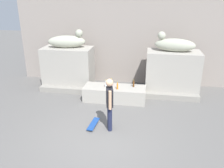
% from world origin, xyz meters
% --- Properties ---
extents(ground_plane, '(40.00, 40.00, 0.00)m').
position_xyz_m(ground_plane, '(0.00, 0.00, 0.00)').
color(ground_plane, '#605E5B').
extents(facade_wall, '(9.80, 0.60, 6.53)m').
position_xyz_m(facade_wall, '(0.00, 5.22, 3.26)').
color(facade_wall, gray).
rests_on(facade_wall, ground_plane).
extents(pedestal_left, '(2.16, 1.14, 1.81)m').
position_xyz_m(pedestal_left, '(-2.26, 3.92, 0.91)').
color(pedestal_left, '#A39E93').
rests_on(pedestal_left, ground_plane).
extents(pedestal_right, '(2.16, 1.14, 1.81)m').
position_xyz_m(pedestal_right, '(2.26, 3.92, 0.91)').
color(pedestal_right, '#A39E93').
rests_on(pedestal_right, ground_plane).
extents(statue_reclining_left, '(1.67, 0.83, 0.78)m').
position_xyz_m(statue_reclining_left, '(-2.23, 3.93, 2.10)').
color(statue_reclining_left, '#ACB099').
rests_on(statue_reclining_left, pedestal_left).
extents(statue_reclining_right, '(1.65, 0.73, 0.78)m').
position_xyz_m(statue_reclining_right, '(2.23, 3.92, 2.10)').
color(statue_reclining_right, '#ACB099').
rests_on(statue_reclining_right, pedestal_right).
extents(ledge_block, '(2.43, 0.89, 0.56)m').
position_xyz_m(ledge_block, '(0.00, 2.80, 0.28)').
color(ledge_block, '#A39E93').
rests_on(ledge_block, ground_plane).
extents(skater, '(0.27, 0.53, 1.67)m').
position_xyz_m(skater, '(0.17, 0.66, 0.92)').
color(skater, '#1E233F').
rests_on(skater, ground_plane).
extents(skateboard, '(0.26, 0.81, 0.08)m').
position_xyz_m(skateboard, '(-0.38, 0.75, 0.06)').
color(skateboard, navy).
rests_on(skateboard, ground_plane).
extents(bottle_orange, '(0.06, 0.06, 0.30)m').
position_xyz_m(bottle_orange, '(0.14, 2.59, 0.68)').
color(bottle_orange, orange).
rests_on(bottle_orange, ledge_block).
extents(bottle_red, '(0.07, 0.07, 0.28)m').
position_xyz_m(bottle_red, '(-0.17, 2.98, 0.68)').
color(bottle_red, red).
rests_on(bottle_red, ledge_block).
extents(bottle_brown, '(0.07, 0.07, 0.29)m').
position_xyz_m(bottle_brown, '(0.73, 2.93, 0.68)').
color(bottle_brown, '#593314').
rests_on(bottle_brown, ledge_block).
extents(bottle_clear, '(0.06, 0.06, 0.31)m').
position_xyz_m(bottle_clear, '(-0.34, 2.72, 0.69)').
color(bottle_clear, silver).
rests_on(bottle_clear, ledge_block).
extents(stair_step, '(6.68, 0.50, 0.23)m').
position_xyz_m(stair_step, '(0.00, 3.33, 0.12)').
color(stair_step, gray).
rests_on(stair_step, ground_plane).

